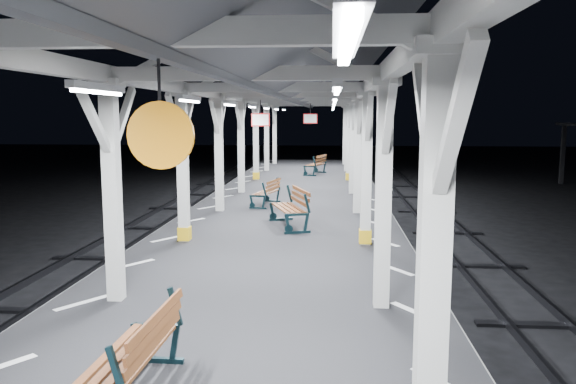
# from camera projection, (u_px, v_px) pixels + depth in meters

# --- Properties ---
(ground) EXTENTS (120.00, 120.00, 0.00)m
(ground) POSITION_uv_depth(u_px,v_px,m) (263.00, 319.00, 10.53)
(ground) COLOR black
(ground) RESTS_ON ground
(platform) EXTENTS (6.00, 50.00, 1.00)m
(platform) POSITION_uv_depth(u_px,v_px,m) (263.00, 293.00, 10.46)
(platform) COLOR black
(platform) RESTS_ON ground
(hazard_stripes_left) EXTENTS (1.00, 48.00, 0.01)m
(hazard_stripes_left) POSITION_uv_depth(u_px,v_px,m) (134.00, 264.00, 10.58)
(hazard_stripes_left) COLOR silver
(hazard_stripes_left) RESTS_ON platform
(hazard_stripes_right) EXTENTS (1.00, 48.00, 0.01)m
(hazard_stripes_right) POSITION_uv_depth(u_px,v_px,m) (396.00, 270.00, 10.21)
(hazard_stripes_right) COLOR silver
(hazard_stripes_right) RESTS_ON platform
(track_left) EXTENTS (2.20, 60.00, 0.16)m
(track_left) POSITION_uv_depth(u_px,v_px,m) (8.00, 308.00, 10.90)
(track_left) COLOR #2D2D33
(track_left) RESTS_ON ground
(track_right) EXTENTS (2.20, 60.00, 0.16)m
(track_right) POSITION_uv_depth(u_px,v_px,m) (537.00, 322.00, 10.14)
(track_right) COLOR #2D2D33
(track_right) RESTS_ON ground
(canopy) EXTENTS (5.40, 49.00, 4.65)m
(canopy) POSITION_uv_depth(u_px,v_px,m) (261.00, 71.00, 9.89)
(canopy) COLOR beige
(canopy) RESTS_ON platform
(bench_near) EXTENTS (0.68, 1.69, 0.90)m
(bench_near) POSITION_uv_depth(u_px,v_px,m) (138.00, 352.00, 5.52)
(bench_near) COLOR black
(bench_near) RESTS_ON platform
(bench_mid) EXTENTS (1.17, 1.89, 0.96)m
(bench_mid) POSITION_uv_depth(u_px,v_px,m) (293.00, 206.00, 14.09)
(bench_mid) COLOR black
(bench_mid) RESTS_ON platform
(bench_far) EXTENTS (0.84, 1.58, 0.81)m
(bench_far) POSITION_uv_depth(u_px,v_px,m) (268.00, 192.00, 17.42)
(bench_far) COLOR black
(bench_far) RESTS_ON platform
(bench_extra) EXTENTS (1.07, 1.81, 0.92)m
(bench_extra) POSITION_uv_depth(u_px,v_px,m) (317.00, 164.00, 26.49)
(bench_extra) COLOR black
(bench_extra) RESTS_ON platform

